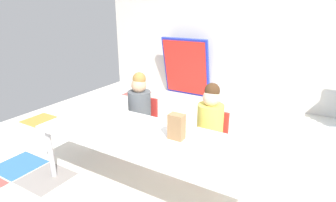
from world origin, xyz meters
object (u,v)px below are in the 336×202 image
seated_child_near_camera (140,104)px  folded_activity_table (186,68)px  donut_powdered_on_plate (148,136)px  paper_bag_brown (177,127)px  paper_plate_near_edge (148,138)px  craft_table (154,141)px  seated_child_middle_seat (211,119)px

seated_child_near_camera → folded_activity_table: folded_activity_table is taller
seated_child_near_camera → donut_powdered_on_plate: size_ratio=7.52×
paper_bag_brown → paper_plate_near_edge: bearing=-149.7°
craft_table → seated_child_near_camera: bearing=134.3°
seated_child_middle_seat → paper_bag_brown: 0.55m
seated_child_middle_seat → donut_powdered_on_plate: 0.73m
craft_table → seated_child_near_camera: (-0.59, 0.61, 0.04)m
craft_table → seated_child_middle_seat: 0.67m
seated_child_middle_seat → seated_child_near_camera: bearing=180.0°
seated_child_middle_seat → paper_plate_near_edge: bearing=-114.5°
paper_bag_brown → donut_powdered_on_plate: paper_bag_brown is taller
craft_table → seated_child_middle_seat: seated_child_middle_seat is taller
folded_activity_table → donut_powdered_on_plate: 2.94m
paper_bag_brown → donut_powdered_on_plate: size_ratio=1.80×
donut_powdered_on_plate → craft_table: bearing=59.6°
folded_activity_table → paper_bag_brown: bearing=-64.4°
folded_activity_table → craft_table: bearing=-68.2°
folded_activity_table → paper_bag_brown: (1.26, -2.63, 0.12)m
seated_child_middle_seat → craft_table: bearing=-113.9°
paper_bag_brown → paper_plate_near_edge: (-0.21, -0.12, -0.11)m
seated_child_near_camera → seated_child_middle_seat: 0.86m
paper_bag_brown → donut_powdered_on_plate: bearing=-149.7°
folded_activity_table → paper_plate_near_edge: folded_activity_table is taller
craft_table → seated_child_middle_seat: bearing=66.1°
seated_child_near_camera → paper_bag_brown: seated_child_near_camera is taller
craft_table → seated_child_near_camera: 0.85m
seated_child_middle_seat → paper_plate_near_edge: seated_child_middle_seat is taller
donut_powdered_on_plate → paper_bag_brown: bearing=30.3°
craft_table → paper_bag_brown: (0.18, 0.07, 0.15)m
seated_child_near_camera → folded_activity_table: (-0.48, 2.09, -0.02)m
folded_activity_table → seated_child_middle_seat: bearing=-57.2°
folded_activity_table → paper_bag_brown: size_ratio=4.94×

